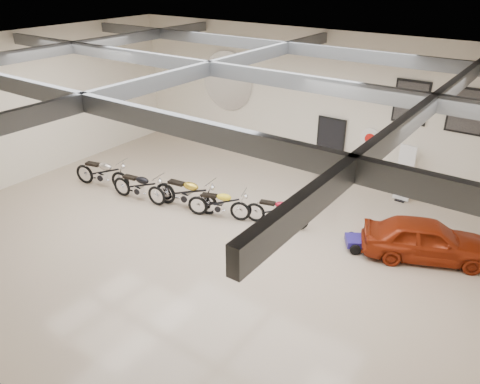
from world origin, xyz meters
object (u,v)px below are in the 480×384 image
Objects in this scene: banner_stand at (404,174)px; vintage_car at (426,239)px; motorcycle_red at (277,211)px; motorcycle_black at (138,186)px; motorcycle_yellow at (219,203)px; motorcycle_silver at (102,172)px; motorcycle_gold at (186,192)px; go_kart at (376,239)px.

banner_stand is 3.25m from vintage_car.
motorcycle_black is at bearing -179.40° from motorcycle_red.
banner_stand is at bearing 41.87° from motorcycle_red.
motorcycle_red is (1.66, 0.60, -0.01)m from motorcycle_yellow.
motorcycle_silver is 0.67× the size of vintage_car.
banner_stand is at bearing 27.80° from motorcycle_black.
banner_stand is 6.88m from motorcycle_gold.
motorcycle_silver is 0.97× the size of motorcycle_gold.
vintage_car is at bearing -59.34° from banner_stand.
motorcycle_black is 1.08× the size of motorcycle_red.
motorcycle_red is at bearing -1.16° from motorcycle_silver.
motorcycle_silver is 9.17m from go_kart.
motorcycle_yellow is (1.17, 0.14, -0.08)m from motorcycle_gold.
motorcycle_black is 0.63× the size of vintage_car.
motorcycle_yellow is 5.82m from vintage_car.
vintage_car reaches higher than motorcycle_red.
motorcycle_gold is (3.36, 0.48, 0.02)m from motorcycle_silver.
vintage_car is at bearing -5.88° from motorcycle_yellow.
motorcycle_silver is 1.06× the size of motorcycle_black.
motorcycle_yellow reaches higher than go_kart.
motorcycle_yellow is at bearing -131.83° from banner_stand.
motorcycle_red is at bearing 7.62° from motorcycle_black.
vintage_car reaches higher than motorcycle_yellow.
go_kart is 1.24m from vintage_car.
go_kart is at bearing 81.84° from vintage_car.
banner_stand is at bearing 32.17° from motorcycle_gold.
banner_stand is 0.86× the size of motorcycle_gold.
motorcycle_red is (-2.44, -3.67, -0.46)m from banner_stand.
motorcycle_black reaches higher than motorcycle_red.
vintage_car reaches higher than motorcycle_black.
motorcycle_yellow is 1.76m from motorcycle_red.
motorcycle_gold is at bearing -4.21° from motorcycle_silver.
motorcycle_silver reaches higher than vintage_car.
motorcycle_silver is 1.31× the size of go_kart.
motorcycle_yellow is 1.17× the size of go_kart.
motorcycle_yellow is at bearing 161.22° from go_kart.
motorcycle_silver is at bearing 173.42° from motorcycle_black.
motorcycle_yellow is at bearing -0.90° from motorcycle_gold.
go_kart is (5.64, 1.25, -0.28)m from motorcycle_gold.
go_kart is at bearing -81.19° from banner_stand.
motorcycle_silver is 4.57m from motorcycle_yellow.
motorcycle_black is 8.66m from vintage_car.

